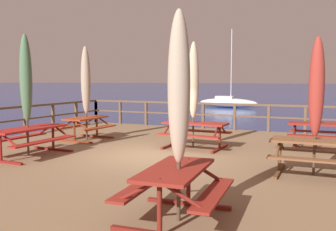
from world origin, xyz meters
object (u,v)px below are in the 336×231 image
picnic_table_front_left (29,135)px  picnic_table_mid_centre (86,124)px  patio_umbrella_tall_mid_left (317,88)px  picnic_table_back_right (195,129)px  patio_umbrella_tall_mid_right (318,95)px  picnic_table_front_right (316,150)px  patio_umbrella_tall_back_right (179,88)px  picnic_table_mid_left (176,183)px  patio_umbrella_short_back (86,81)px  picnic_table_back_left (319,130)px  sailboat_distant (228,102)px  patio_umbrella_short_front (26,79)px  patio_umbrella_short_mid (193,81)px

picnic_table_front_left → picnic_table_mid_centre: bearing=96.0°
picnic_table_front_left → patio_umbrella_tall_mid_left: 7.25m
picnic_table_back_right → patio_umbrella_tall_mid_right: patio_umbrella_tall_mid_right is taller
picnic_table_front_right → patio_umbrella_tall_back_right: size_ratio=0.62×
picnic_table_front_right → picnic_table_mid_left: (-1.70, -3.57, -0.01)m
patio_umbrella_short_back → picnic_table_front_left: bearing=-84.8°
picnic_table_back_left → patio_umbrella_tall_back_right: size_ratio=0.60×
picnic_table_mid_centre → sailboat_distant: (-2.34, 26.48, -0.74)m
picnic_table_back_left → patio_umbrella_tall_mid_left: (0.06, -3.38, 1.32)m
picnic_table_back_left → picnic_table_back_right: bearing=-157.8°
picnic_table_front_left → patio_umbrella_tall_mid_left: (7.07, 0.98, 1.30)m
patio_umbrella_short_front → picnic_table_front_right: bearing=7.1°
picnic_table_back_right → patio_umbrella_tall_mid_left: bearing=-30.1°
picnic_table_mid_centre → picnic_table_mid_left: 7.98m
patio_umbrella_short_back → patio_umbrella_tall_back_right: size_ratio=1.05×
picnic_table_mid_left → patio_umbrella_short_front: bearing=153.8°
picnic_table_back_left → picnic_table_mid_left: same height
picnic_table_back_right → sailboat_distant: sailboat_distant is taller
picnic_table_mid_left → patio_umbrella_short_front: 6.26m
picnic_table_mid_centre → patio_umbrella_short_front: (0.25, -2.90, 1.51)m
picnic_table_back_left → patio_umbrella_short_mid: (-3.46, -1.36, 1.46)m
patio_umbrella_tall_mid_right → patio_umbrella_short_front: size_ratio=0.77×
patio_umbrella_tall_mid_right → patio_umbrella_short_front: patio_umbrella_short_front is taller
picnic_table_back_left → picnic_table_front_left: bearing=-148.1°
patio_umbrella_short_mid → patio_umbrella_tall_mid_left: patio_umbrella_short_mid is taller
patio_umbrella_short_mid → patio_umbrella_short_front: patio_umbrella_short_front is taller
picnic_table_mid_centre → patio_umbrella_short_mid: 4.13m
picnic_table_back_left → picnic_table_mid_centre: same height
picnic_table_front_right → patio_umbrella_short_front: (-7.15, -0.89, 1.50)m
picnic_table_front_right → patio_umbrella_tall_back_right: patio_umbrella_tall_back_right is taller
patio_umbrella_short_front → patio_umbrella_tall_back_right: (5.51, -2.70, -0.14)m
picnic_table_mid_centre → picnic_table_front_right: (7.41, -2.01, 0.01)m
picnic_table_mid_left → patio_umbrella_short_back: size_ratio=0.56×
picnic_table_mid_centre → patio_umbrella_tall_mid_right: bearing=11.6°
picnic_table_back_left → sailboat_distant: bearing=111.1°
picnic_table_back_right → picnic_table_front_right: same height
picnic_table_front_left → patio_umbrella_tall_mid_left: patio_umbrella_tall_mid_left is taller
picnic_table_back_left → patio_umbrella_tall_mid_left: patio_umbrella_tall_mid_left is taller
picnic_table_mid_left → patio_umbrella_short_back: patio_umbrella_short_back is taller
picnic_table_back_left → picnic_table_mid_centre: bearing=-168.9°
sailboat_distant → patio_umbrella_short_front: bearing=-85.0°
picnic_table_front_left → picnic_table_mid_left: same height
patio_umbrella_short_mid → patio_umbrella_short_back: 3.82m
picnic_table_back_right → picnic_table_front_right: 4.04m
picnic_table_back_right → patio_umbrella_short_mid: bearing=163.5°
patio_umbrella_short_front → patio_umbrella_short_back: (-0.21, 2.88, -0.05)m
sailboat_distant → picnic_table_front_left: bearing=-84.9°
patio_umbrella_tall_mid_left → sailboat_distant: sailboat_distant is taller
picnic_table_mid_left → patio_umbrella_short_back: bearing=135.5°
picnic_table_mid_left → picnic_table_front_right: bearing=64.5°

